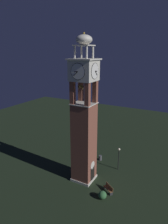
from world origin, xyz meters
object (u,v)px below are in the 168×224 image
at_px(lamp_post, 119,155).
at_px(trash_bin, 100,158).
at_px(clock_tower, 84,124).
at_px(park_bench, 109,188).

bearing_deg(lamp_post, trash_bin, 70.99).
distance_m(clock_tower, park_bench, 8.82).
relative_size(clock_tower, park_bench, 12.36).
bearing_deg(trash_bin, park_bench, -147.79).
bearing_deg(trash_bin, lamp_post, -109.01).
distance_m(lamp_post, trash_bin, 4.29).
distance_m(clock_tower, lamp_post, 8.09).
bearing_deg(clock_tower, lamp_post, -37.01).
bearing_deg(park_bench, clock_tower, 77.57).
distance_m(park_bench, trash_bin, 7.87).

